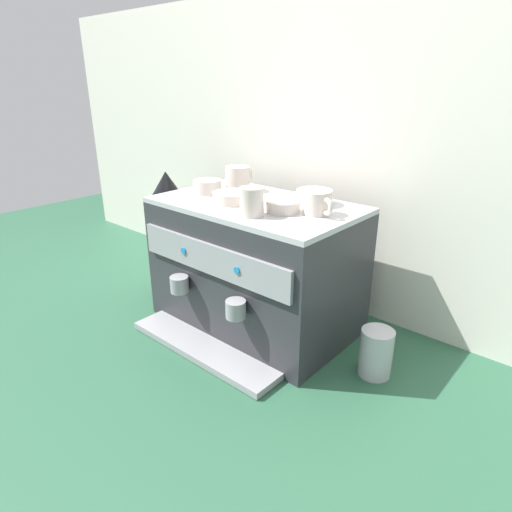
{
  "coord_description": "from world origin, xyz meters",
  "views": [
    {
      "loc": [
        0.85,
        -0.97,
        0.75
      ],
      "look_at": [
        0.0,
        0.0,
        0.23
      ],
      "focal_mm": 30.91,
      "sensor_mm": 36.0,
      "label": 1
    }
  ],
  "objects_px": {
    "ceramic_cup_2": "(238,179)",
    "ceramic_bowl_1": "(283,207)",
    "espresso_machine": "(255,266)",
    "milk_pitcher": "(376,353)",
    "ceramic_bowl_2": "(314,198)",
    "ceramic_bowl_3": "(207,187)",
    "ceramic_cup_0": "(317,203)",
    "ceramic_cup_1": "(252,201)",
    "ceramic_bowl_0": "(232,198)",
    "coffee_grinder": "(170,229)"
  },
  "relations": [
    {
      "from": "ceramic_cup_2",
      "to": "ceramic_bowl_3",
      "type": "height_order",
      "value": "ceramic_cup_2"
    },
    {
      "from": "ceramic_cup_2",
      "to": "ceramic_bowl_0",
      "type": "xyz_separation_m",
      "value": [
        0.09,
        -0.12,
        -0.03
      ]
    },
    {
      "from": "ceramic_cup_1",
      "to": "espresso_machine",
      "type": "bearing_deg",
      "value": 128.17
    },
    {
      "from": "espresso_machine",
      "to": "milk_pitcher",
      "type": "height_order",
      "value": "espresso_machine"
    },
    {
      "from": "ceramic_bowl_2",
      "to": "ceramic_bowl_0",
      "type": "bearing_deg",
      "value": -144.17
    },
    {
      "from": "ceramic_cup_1",
      "to": "ceramic_bowl_0",
      "type": "xyz_separation_m",
      "value": [
        -0.14,
        0.06,
        -0.02
      ]
    },
    {
      "from": "coffee_grinder",
      "to": "milk_pitcher",
      "type": "relative_size",
      "value": 3.25
    },
    {
      "from": "ceramic_cup_2",
      "to": "ceramic_bowl_1",
      "type": "bearing_deg",
      "value": -21.5
    },
    {
      "from": "ceramic_cup_2",
      "to": "ceramic_bowl_0",
      "type": "distance_m",
      "value": 0.16
    },
    {
      "from": "ceramic_bowl_2",
      "to": "ceramic_bowl_3",
      "type": "bearing_deg",
      "value": -161.8
    },
    {
      "from": "ceramic_cup_2",
      "to": "ceramic_bowl_3",
      "type": "xyz_separation_m",
      "value": [
        -0.05,
        -0.09,
        -0.02
      ]
    },
    {
      "from": "ceramic_bowl_3",
      "to": "ceramic_bowl_2",
      "type": "bearing_deg",
      "value": 18.2
    },
    {
      "from": "milk_pitcher",
      "to": "ceramic_bowl_0",
      "type": "bearing_deg",
      "value": -174.88
    },
    {
      "from": "ceramic_bowl_1",
      "to": "ceramic_bowl_2",
      "type": "distance_m",
      "value": 0.13
    },
    {
      "from": "ceramic_cup_2",
      "to": "ceramic_bowl_0",
      "type": "relative_size",
      "value": 1.05
    },
    {
      "from": "milk_pitcher",
      "to": "ceramic_cup_1",
      "type": "bearing_deg",
      "value": -163.18
    },
    {
      "from": "espresso_machine",
      "to": "ceramic_bowl_2",
      "type": "relative_size",
      "value": 5.81
    },
    {
      "from": "ceramic_bowl_2",
      "to": "espresso_machine",
      "type": "bearing_deg",
      "value": -144.39
    },
    {
      "from": "ceramic_cup_0",
      "to": "ceramic_bowl_1",
      "type": "relative_size",
      "value": 1.08
    },
    {
      "from": "ceramic_cup_0",
      "to": "ceramic_cup_2",
      "type": "distance_m",
      "value": 0.36
    },
    {
      "from": "espresso_machine",
      "to": "ceramic_cup_1",
      "type": "xyz_separation_m",
      "value": [
        0.08,
        -0.1,
        0.24
      ]
    },
    {
      "from": "ceramic_cup_0",
      "to": "ceramic_bowl_0",
      "type": "distance_m",
      "value": 0.27
    },
    {
      "from": "espresso_machine",
      "to": "coffee_grinder",
      "type": "bearing_deg",
      "value": 176.27
    },
    {
      "from": "ceramic_cup_0",
      "to": "coffee_grinder",
      "type": "xyz_separation_m",
      "value": [
        -0.67,
        0.01,
        -0.22
      ]
    },
    {
      "from": "ceramic_cup_1",
      "to": "ceramic_cup_2",
      "type": "distance_m",
      "value": 0.29
    },
    {
      "from": "ceramic_bowl_1",
      "to": "coffee_grinder",
      "type": "bearing_deg",
      "value": 174.82
    },
    {
      "from": "ceramic_bowl_2",
      "to": "milk_pitcher",
      "type": "relative_size",
      "value": 0.79
    },
    {
      "from": "espresso_machine",
      "to": "milk_pitcher",
      "type": "xyz_separation_m",
      "value": [
        0.43,
        0.0,
        -0.13
      ]
    },
    {
      "from": "ceramic_cup_2",
      "to": "ceramic_bowl_2",
      "type": "distance_m",
      "value": 0.29
    },
    {
      "from": "espresso_machine",
      "to": "ceramic_bowl_0",
      "type": "distance_m",
      "value": 0.23
    },
    {
      "from": "ceramic_cup_1",
      "to": "milk_pitcher",
      "type": "relative_size",
      "value": 0.75
    },
    {
      "from": "coffee_grinder",
      "to": "ceramic_bowl_2",
      "type": "bearing_deg",
      "value": 6.74
    },
    {
      "from": "ceramic_cup_1",
      "to": "ceramic_bowl_3",
      "type": "height_order",
      "value": "ceramic_cup_1"
    },
    {
      "from": "ceramic_cup_0",
      "to": "ceramic_cup_2",
      "type": "relative_size",
      "value": 0.83
    },
    {
      "from": "coffee_grinder",
      "to": "ceramic_bowl_3",
      "type": "bearing_deg",
      "value": -8.46
    },
    {
      "from": "ceramic_bowl_0",
      "to": "coffee_grinder",
      "type": "bearing_deg",
      "value": 170.22
    },
    {
      "from": "ceramic_cup_1",
      "to": "milk_pitcher",
      "type": "bearing_deg",
      "value": 16.82
    },
    {
      "from": "ceramic_cup_0",
      "to": "ceramic_bowl_3",
      "type": "relative_size",
      "value": 1.11
    },
    {
      "from": "ceramic_bowl_2",
      "to": "ceramic_cup_0",
      "type": "bearing_deg",
      "value": -51.44
    },
    {
      "from": "ceramic_bowl_0",
      "to": "ceramic_cup_0",
      "type": "bearing_deg",
      "value": 12.44
    },
    {
      "from": "milk_pitcher",
      "to": "ceramic_cup_2",
      "type": "bearing_deg",
      "value": 172.09
    },
    {
      "from": "ceramic_bowl_3",
      "to": "ceramic_cup_0",
      "type": "bearing_deg",
      "value": 3.87
    },
    {
      "from": "ceramic_bowl_2",
      "to": "coffee_grinder",
      "type": "relative_size",
      "value": 0.24
    },
    {
      "from": "ceramic_cup_1",
      "to": "ceramic_bowl_1",
      "type": "height_order",
      "value": "ceramic_cup_1"
    },
    {
      "from": "ceramic_bowl_0",
      "to": "coffee_grinder",
      "type": "relative_size",
      "value": 0.27
    },
    {
      "from": "ceramic_bowl_0",
      "to": "ceramic_bowl_3",
      "type": "height_order",
      "value": "ceramic_bowl_3"
    },
    {
      "from": "ceramic_bowl_2",
      "to": "ceramic_bowl_1",
      "type": "bearing_deg",
      "value": -98.48
    },
    {
      "from": "ceramic_bowl_3",
      "to": "ceramic_cup_2",
      "type": "bearing_deg",
      "value": 60.87
    },
    {
      "from": "ceramic_bowl_2",
      "to": "milk_pitcher",
      "type": "distance_m",
      "value": 0.47
    },
    {
      "from": "ceramic_bowl_1",
      "to": "ceramic_bowl_3",
      "type": "distance_m",
      "value": 0.32
    }
  ]
}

